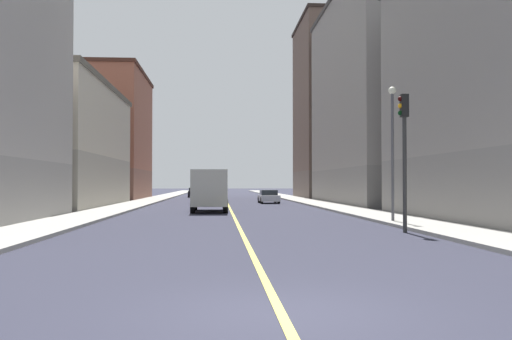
{
  "coord_description": "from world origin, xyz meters",
  "views": [
    {
      "loc": [
        -0.94,
        -8.33,
        1.93
      ],
      "look_at": [
        1.44,
        26.53,
        2.76
      ],
      "focal_mm": 39.54,
      "sensor_mm": 36.0,
      "label": 1
    }
  ],
  "objects_px": {
    "building_right_distant": "(104,136)",
    "car_maroon": "(210,198)",
    "building_left_mid": "(383,99)",
    "car_silver": "(269,197)",
    "street_lamp_left_near": "(392,138)",
    "traffic_light_left_near": "(404,142)",
    "car_white": "(213,194)",
    "building_left_far": "(336,109)",
    "building_right_midblock": "(51,145)",
    "car_black": "(195,192)",
    "box_truck": "(210,189)"
  },
  "relations": [
    {
      "from": "building_right_midblock",
      "to": "building_left_mid",
      "type": "bearing_deg",
      "value": 9.35
    },
    {
      "from": "building_left_far",
      "to": "box_truck",
      "type": "bearing_deg",
      "value": -114.89
    },
    {
      "from": "building_left_mid",
      "to": "car_white",
      "type": "bearing_deg",
      "value": 135.32
    },
    {
      "from": "building_left_mid",
      "to": "building_right_distant",
      "type": "relative_size",
      "value": 1.41
    },
    {
      "from": "building_right_distant",
      "to": "box_truck",
      "type": "height_order",
      "value": "building_right_distant"
    },
    {
      "from": "traffic_light_left_near",
      "to": "car_white",
      "type": "bearing_deg",
      "value": 99.77
    },
    {
      "from": "car_maroon",
      "to": "car_black",
      "type": "bearing_deg",
      "value": 94.79
    },
    {
      "from": "traffic_light_left_near",
      "to": "box_truck",
      "type": "xyz_separation_m",
      "value": [
        -7.88,
        16.63,
        -2.04
      ]
    },
    {
      "from": "street_lamp_left_near",
      "to": "car_white",
      "type": "bearing_deg",
      "value": 102.2
    },
    {
      "from": "car_black",
      "to": "building_right_distant",
      "type": "bearing_deg",
      "value": -137.53
    },
    {
      "from": "building_left_mid",
      "to": "building_right_distant",
      "type": "height_order",
      "value": "building_left_mid"
    },
    {
      "from": "car_white",
      "to": "street_lamp_left_near",
      "type": "bearing_deg",
      "value": -77.8
    },
    {
      "from": "building_right_distant",
      "to": "car_maroon",
      "type": "bearing_deg",
      "value": -57.08
    },
    {
      "from": "building_right_distant",
      "to": "box_truck",
      "type": "distance_m",
      "value": 33.47
    },
    {
      "from": "traffic_light_left_near",
      "to": "car_white",
      "type": "xyz_separation_m",
      "value": [
        -7.93,
        46.04,
        -2.94
      ]
    },
    {
      "from": "traffic_light_left_near",
      "to": "car_black",
      "type": "height_order",
      "value": "traffic_light_left_near"
    },
    {
      "from": "street_lamp_left_near",
      "to": "box_truck",
      "type": "distance_m",
      "value": 15.11
    },
    {
      "from": "building_left_mid",
      "to": "car_white",
      "type": "distance_m",
      "value": 24.43
    },
    {
      "from": "box_truck",
      "to": "car_silver",
      "type": "bearing_deg",
      "value": 71.12
    },
    {
      "from": "building_right_midblock",
      "to": "car_silver",
      "type": "height_order",
      "value": "building_right_midblock"
    },
    {
      "from": "building_left_mid",
      "to": "building_left_far",
      "type": "distance_m",
      "value": 21.15
    },
    {
      "from": "building_left_far",
      "to": "traffic_light_left_near",
      "type": "xyz_separation_m",
      "value": [
        -8.16,
        -51.2,
        -8.1
      ]
    },
    {
      "from": "building_left_far",
      "to": "box_truck",
      "type": "height_order",
      "value": "building_left_far"
    },
    {
      "from": "street_lamp_left_near",
      "to": "car_maroon",
      "type": "height_order",
      "value": "street_lamp_left_near"
    },
    {
      "from": "building_left_mid",
      "to": "traffic_light_left_near",
      "type": "relative_size",
      "value": 4.42
    },
    {
      "from": "street_lamp_left_near",
      "to": "box_truck",
      "type": "bearing_deg",
      "value": 126.67
    },
    {
      "from": "street_lamp_left_near",
      "to": "car_black",
      "type": "xyz_separation_m",
      "value": [
        -11.5,
        51.72,
        -3.43
      ]
    },
    {
      "from": "traffic_light_left_near",
      "to": "building_right_distant",
      "type": "bearing_deg",
      "value": 114.09
    },
    {
      "from": "building_right_midblock",
      "to": "traffic_light_left_near",
      "type": "bearing_deg",
      "value": -50.43
    },
    {
      "from": "car_black",
      "to": "traffic_light_left_near",
      "type": "bearing_deg",
      "value": -79.47
    },
    {
      "from": "building_right_distant",
      "to": "car_black",
      "type": "height_order",
      "value": "building_right_distant"
    },
    {
      "from": "car_black",
      "to": "building_right_midblock",
      "type": "bearing_deg",
      "value": -108.6
    },
    {
      "from": "building_right_distant",
      "to": "building_left_mid",
      "type": "bearing_deg",
      "value": -29.86
    },
    {
      "from": "building_left_mid",
      "to": "car_silver",
      "type": "bearing_deg",
      "value": 166.72
    },
    {
      "from": "building_right_distant",
      "to": "street_lamp_left_near",
      "type": "xyz_separation_m",
      "value": [
        21.96,
        -42.15,
        -3.53
      ]
    },
    {
      "from": "car_maroon",
      "to": "traffic_light_left_near",
      "type": "bearing_deg",
      "value": -73.4
    },
    {
      "from": "box_truck",
      "to": "car_black",
      "type": "bearing_deg",
      "value": 93.75
    },
    {
      "from": "car_white",
      "to": "car_maroon",
      "type": "height_order",
      "value": "car_maroon"
    },
    {
      "from": "car_maroon",
      "to": "car_black",
      "type": "xyz_separation_m",
      "value": [
        -2.47,
        29.54,
        0.01
      ]
    },
    {
      "from": "car_silver",
      "to": "building_left_far",
      "type": "bearing_deg",
      "value": 60.37
    },
    {
      "from": "car_silver",
      "to": "car_maroon",
      "type": "xyz_separation_m",
      "value": [
        -5.6,
        -5.76,
        0.01
      ]
    },
    {
      "from": "building_right_distant",
      "to": "car_maroon",
      "type": "xyz_separation_m",
      "value": [
        12.93,
        -19.97,
        -6.98
      ]
    },
    {
      "from": "building_left_far",
      "to": "building_left_mid",
      "type": "bearing_deg",
      "value": -90.0
    },
    {
      "from": "building_left_mid",
      "to": "building_left_far",
      "type": "relative_size",
      "value": 1.03
    },
    {
      "from": "car_black",
      "to": "street_lamp_left_near",
      "type": "bearing_deg",
      "value": -77.46
    },
    {
      "from": "car_white",
      "to": "box_truck",
      "type": "xyz_separation_m",
      "value": [
        0.05,
        -29.41,
        0.9
      ]
    },
    {
      "from": "building_left_mid",
      "to": "building_right_midblock",
      "type": "relative_size",
      "value": 1.12
    },
    {
      "from": "street_lamp_left_near",
      "to": "building_left_far",
      "type": "bearing_deg",
      "value": 81.27
    },
    {
      "from": "car_maroon",
      "to": "building_left_mid",
      "type": "bearing_deg",
      "value": 11.41
    },
    {
      "from": "building_left_far",
      "to": "car_white",
      "type": "distance_m",
      "value": 20.18
    }
  ]
}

